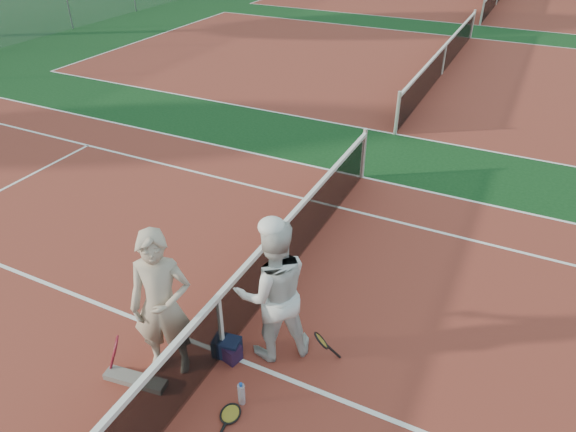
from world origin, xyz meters
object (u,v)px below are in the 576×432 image
Objects in this scene: player_a at (162,305)px; sports_bag_navy at (227,347)px; racket_black_held at (321,348)px; racket_spare at (230,414)px; sports_bag_purple at (230,351)px; net_main at (221,326)px; player_b at (273,291)px; racket_red at (118,355)px; water_bottle at (241,394)px.

player_a is 1.14m from sports_bag_navy.
racket_black_held is 1.37m from racket_spare.
racket_spare is at bearing 20.24° from racket_black_held.
net_main is at bearing 169.88° from sports_bag_purple.
player_b is 3.45× the size of racket_red.
net_main is at bearing -5.96° from player_b.
sports_bag_purple is (0.11, -0.02, -0.39)m from net_main.
player_b is at bearing 13.06° from player_a.
player_a reaches higher than player_b.
player_b reaches higher than water_bottle.
racket_spare is at bearing -34.43° from racket_red.
sports_bag_navy is 0.79m from water_bottle.
racket_spare is at bearing -98.47° from water_bottle.
racket_red reaches higher than sports_bag_navy.
player_a is 1.41m from water_bottle.
sports_bag_navy is at bearing -21.89° from racket_black_held.
player_b is 3.94× the size of racket_black_held.
racket_red is 1.66× the size of sports_bag_navy.
racket_black_held reaches higher than racket_spare.
player_a is 1.50m from racket_spare.
player_b is at bearing 0.97° from racket_red.
sports_bag_purple is at bearing 10.15° from player_a.
sports_bag_navy is (0.55, 0.46, -0.89)m from player_a.
racket_red is at bearing -2.72° from player_b.
player_b is at bearing 34.10° from net_main.
net_main reaches higher than racket_red.
racket_black_held is at bearing -34.54° from racket_spare.
net_main is 1.31m from racket_red.
racket_black_held is 0.84× the size of racket_spare.
racket_black_held is at bearing 22.60° from sports_bag_purple.
racket_black_held is at bearing 58.79° from water_bottle.
water_bottle is (0.49, -0.53, 0.03)m from sports_bag_purple.
player_a reaches higher than sports_bag_navy.
racket_black_held is at bearing -6.92° from racket_red.
water_bottle reaches higher than racket_spare.
sports_bag_purple is 0.97× the size of water_bottle.
player_a is 1.17m from sports_bag_purple.
racket_black_held is (1.69, 0.88, -0.77)m from player_a.
water_bottle reaches higher than sports_bag_purple.
racket_spare is 0.94m from sports_bag_navy.
water_bottle is (0.05, -0.93, -0.85)m from player_b.
net_main is at bearing -168.30° from sports_bag_navy.
player_b is 5.73× the size of sports_bag_navy.
player_b is 1.06m from sports_bag_purple.
racket_spare is (0.58, -0.76, -0.49)m from net_main.
player_b reaches higher than racket_red.
net_main is 18.99× the size of racket_red.
player_a is 5.89× the size of sports_bag_navy.
racket_red is at bearing -144.65° from sports_bag_purple.
player_a is at bearing -1.07° from racket_red.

